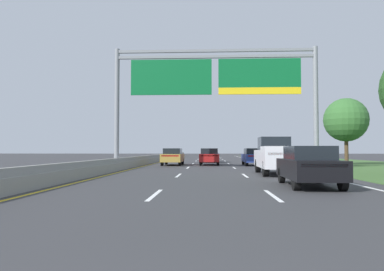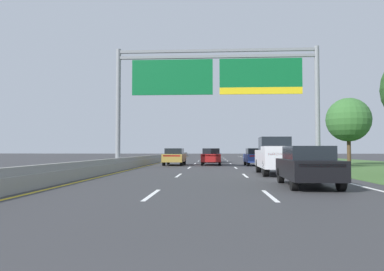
{
  "view_description": "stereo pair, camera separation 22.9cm",
  "coord_description": "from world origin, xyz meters",
  "px_view_note": "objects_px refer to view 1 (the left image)",
  "views": [
    {
      "loc": [
        -0.11,
        -1.19,
        1.42
      ],
      "look_at": [
        -1.07,
        18.98,
        2.21
      ],
      "focal_mm": 34.62,
      "sensor_mm": 36.0,
      "label": 1
    },
    {
      "loc": [
        0.11,
        -1.18,
        1.42
      ],
      "look_at": [
        -1.07,
        18.98,
        2.21
      ],
      "focal_mm": 34.62,
      "sensor_mm": 36.0,
      "label": 2
    }
  ],
  "objects_px": {
    "car_red_centre_lane_sedan": "(209,156)",
    "overhead_sign_gantry": "(215,82)",
    "pickup_truck_white": "(276,156)",
    "car_navy_centre_lane_sedan": "(211,155)",
    "car_blue_right_lane_sedan": "(254,157)",
    "car_gold_left_lane_sedan": "(173,156)",
    "roadside_tree_mid": "(346,120)",
    "car_black_right_lane_sedan": "(309,165)"
  },
  "relations": [
    {
      "from": "car_navy_centre_lane_sedan",
      "to": "car_black_right_lane_sedan",
      "type": "bearing_deg",
      "value": -171.78
    },
    {
      "from": "overhead_sign_gantry",
      "to": "car_red_centre_lane_sedan",
      "type": "relative_size",
      "value": 3.41
    },
    {
      "from": "overhead_sign_gantry",
      "to": "car_navy_centre_lane_sedan",
      "type": "height_order",
      "value": "overhead_sign_gantry"
    },
    {
      "from": "pickup_truck_white",
      "to": "car_blue_right_lane_sedan",
      "type": "relative_size",
      "value": 1.23
    },
    {
      "from": "roadside_tree_mid",
      "to": "car_navy_centre_lane_sedan",
      "type": "bearing_deg",
      "value": 152.42
    },
    {
      "from": "car_gold_left_lane_sedan",
      "to": "roadside_tree_mid",
      "type": "relative_size",
      "value": 0.69
    },
    {
      "from": "overhead_sign_gantry",
      "to": "car_red_centre_lane_sedan",
      "type": "distance_m",
      "value": 9.91
    },
    {
      "from": "car_blue_right_lane_sedan",
      "to": "car_black_right_lane_sedan",
      "type": "xyz_separation_m",
      "value": [
        -0.18,
        -19.56,
        0.0
      ]
    },
    {
      "from": "overhead_sign_gantry",
      "to": "car_gold_left_lane_sedan",
      "type": "bearing_deg",
      "value": 117.66
    },
    {
      "from": "car_gold_left_lane_sedan",
      "to": "car_navy_centre_lane_sedan",
      "type": "relative_size",
      "value": 1.0
    },
    {
      "from": "pickup_truck_white",
      "to": "car_gold_left_lane_sedan",
      "type": "xyz_separation_m",
      "value": [
        -7.32,
        12.71,
        -0.26
      ]
    },
    {
      "from": "car_red_centre_lane_sedan",
      "to": "car_gold_left_lane_sedan",
      "type": "bearing_deg",
      "value": 103.64
    },
    {
      "from": "overhead_sign_gantry",
      "to": "car_gold_left_lane_sedan",
      "type": "height_order",
      "value": "overhead_sign_gantry"
    },
    {
      "from": "car_gold_left_lane_sedan",
      "to": "car_navy_centre_lane_sedan",
      "type": "distance_m",
      "value": 9.02
    },
    {
      "from": "overhead_sign_gantry",
      "to": "car_blue_right_lane_sedan",
      "type": "relative_size",
      "value": 3.41
    },
    {
      "from": "car_red_centre_lane_sedan",
      "to": "car_navy_centre_lane_sedan",
      "type": "bearing_deg",
      "value": -0.4
    },
    {
      "from": "car_black_right_lane_sedan",
      "to": "roadside_tree_mid",
      "type": "xyz_separation_m",
      "value": [
        9.23,
        21.44,
        3.48
      ]
    },
    {
      "from": "car_blue_right_lane_sedan",
      "to": "car_gold_left_lane_sedan",
      "type": "bearing_deg",
      "value": 86.51
    },
    {
      "from": "car_navy_centre_lane_sedan",
      "to": "roadside_tree_mid",
      "type": "height_order",
      "value": "roadside_tree_mid"
    },
    {
      "from": "overhead_sign_gantry",
      "to": "car_blue_right_lane_sedan",
      "type": "bearing_deg",
      "value": 62.57
    },
    {
      "from": "pickup_truck_white",
      "to": "car_navy_centre_lane_sedan",
      "type": "distance_m",
      "value": 21.33
    },
    {
      "from": "car_blue_right_lane_sedan",
      "to": "roadside_tree_mid",
      "type": "bearing_deg",
      "value": -78.98
    },
    {
      "from": "car_red_centre_lane_sedan",
      "to": "overhead_sign_gantry",
      "type": "bearing_deg",
      "value": -176.32
    },
    {
      "from": "pickup_truck_white",
      "to": "car_red_centre_lane_sedan",
      "type": "relative_size",
      "value": 1.23
    },
    {
      "from": "roadside_tree_mid",
      "to": "overhead_sign_gantry",
      "type": "bearing_deg",
      "value": -145.03
    },
    {
      "from": "overhead_sign_gantry",
      "to": "pickup_truck_white",
      "type": "xyz_separation_m",
      "value": [
        3.46,
        -5.34,
        -5.36
      ]
    },
    {
      "from": "car_black_right_lane_sedan",
      "to": "car_blue_right_lane_sedan",
      "type": "bearing_deg",
      "value": 0.93
    },
    {
      "from": "pickup_truck_white",
      "to": "car_gold_left_lane_sedan",
      "type": "distance_m",
      "value": 14.67
    },
    {
      "from": "car_black_right_lane_sedan",
      "to": "car_red_centre_lane_sedan",
      "type": "bearing_deg",
      "value": 12.07
    },
    {
      "from": "car_gold_left_lane_sedan",
      "to": "car_blue_right_lane_sedan",
      "type": "bearing_deg",
      "value": -92.11
    },
    {
      "from": "car_navy_centre_lane_sedan",
      "to": "car_black_right_lane_sedan",
      "type": "xyz_separation_m",
      "value": [
        3.74,
        -28.22,
        0.0
      ]
    },
    {
      "from": "car_red_centre_lane_sedan",
      "to": "car_blue_right_lane_sedan",
      "type": "bearing_deg",
      "value": -105.28
    },
    {
      "from": "car_gold_left_lane_sedan",
      "to": "car_red_centre_lane_sedan",
      "type": "height_order",
      "value": "same"
    },
    {
      "from": "overhead_sign_gantry",
      "to": "car_red_centre_lane_sedan",
      "type": "bearing_deg",
      "value": 93.03
    },
    {
      "from": "car_red_centre_lane_sedan",
      "to": "car_navy_centre_lane_sedan",
      "type": "height_order",
      "value": "same"
    },
    {
      "from": "car_gold_left_lane_sedan",
      "to": "car_black_right_lane_sedan",
      "type": "xyz_separation_m",
      "value": [
        7.31,
        -19.93,
        0.0
      ]
    },
    {
      "from": "overhead_sign_gantry",
      "to": "car_red_centre_lane_sedan",
      "type": "xyz_separation_m",
      "value": [
        -0.43,
        8.16,
        -5.61
      ]
    },
    {
      "from": "car_red_centre_lane_sedan",
      "to": "car_blue_right_lane_sedan",
      "type": "height_order",
      "value": "same"
    },
    {
      "from": "car_blue_right_lane_sedan",
      "to": "car_black_right_lane_sedan",
      "type": "distance_m",
      "value": 19.56
    },
    {
      "from": "car_gold_left_lane_sedan",
      "to": "car_black_right_lane_sedan",
      "type": "bearing_deg",
      "value": -159.16
    },
    {
      "from": "overhead_sign_gantry",
      "to": "car_navy_centre_lane_sedan",
      "type": "relative_size",
      "value": 3.41
    },
    {
      "from": "car_red_centre_lane_sedan",
      "to": "car_black_right_lane_sedan",
      "type": "bearing_deg",
      "value": -168.75
    }
  ]
}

